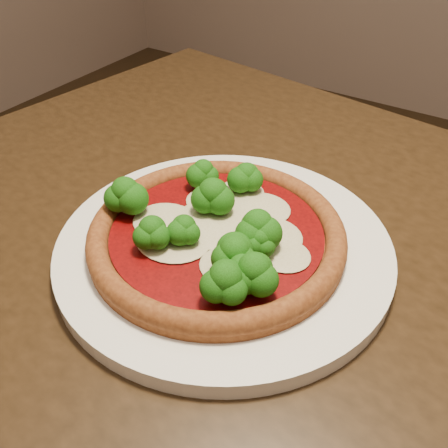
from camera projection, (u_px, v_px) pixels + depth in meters
The scene contains 3 objects.
dining_table at pixel (283, 327), 0.59m from camera, with size 1.20×0.95×0.75m.
plate at pixel (224, 247), 0.53m from camera, with size 0.35×0.35×0.02m, color white.
pizza at pixel (216, 232), 0.51m from camera, with size 0.27×0.27×0.06m.
Camera 1 is at (0.20, -0.47, 1.11)m, focal length 40.00 mm.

